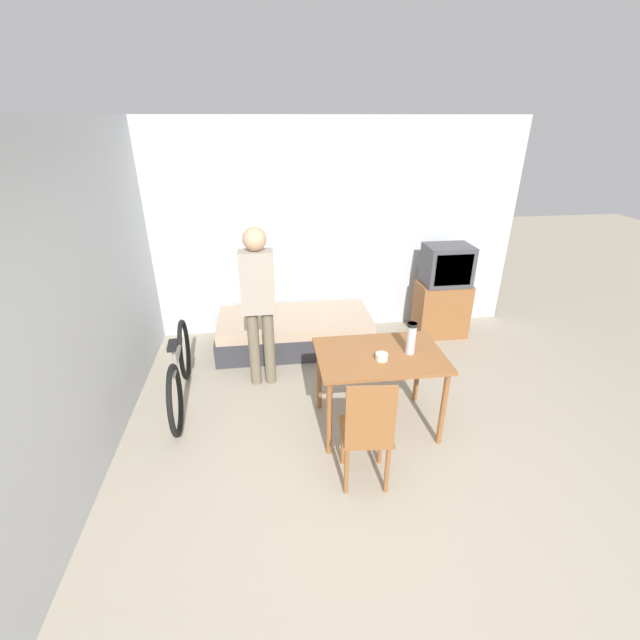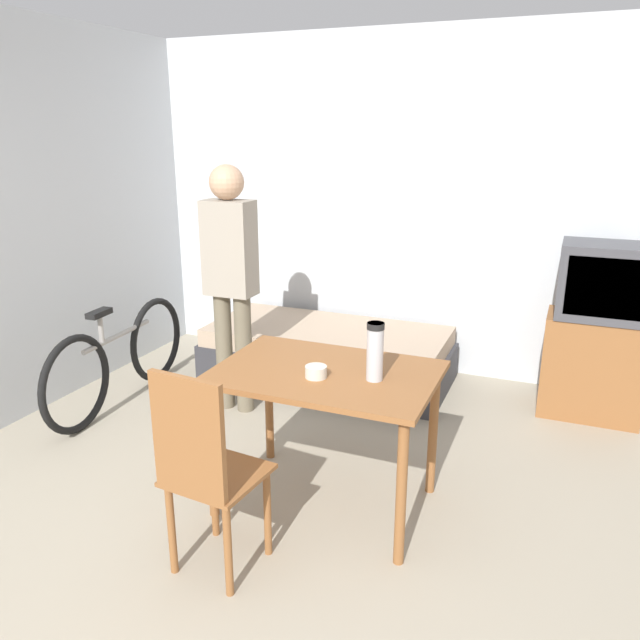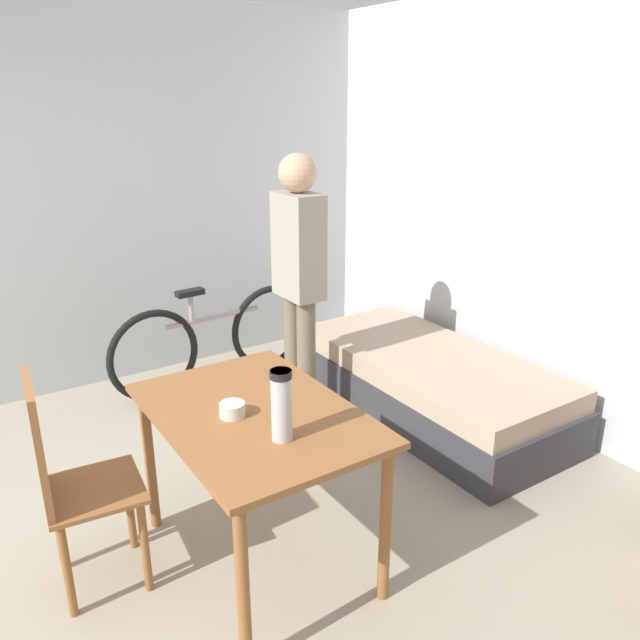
# 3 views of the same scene
# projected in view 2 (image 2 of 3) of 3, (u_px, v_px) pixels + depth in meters

# --- Properties ---
(wall_back) EXTENTS (5.22, 0.06, 2.70)m
(wall_back) POSITION_uv_depth(u_px,v_px,m) (398.00, 206.00, 5.05)
(wall_back) COLOR silver
(wall_back) RESTS_ON ground_plane
(wall_left) EXTENTS (0.06, 4.49, 2.70)m
(wall_left) POSITION_uv_depth(u_px,v_px,m) (24.00, 221.00, 4.26)
(wall_left) COLOR silver
(wall_left) RESTS_ON ground_plane
(daybed) EXTENTS (1.94, 0.89, 0.43)m
(daybed) POSITION_uv_depth(u_px,v_px,m) (328.00, 354.00, 5.04)
(daybed) COLOR #333338
(daybed) RESTS_ON ground_plane
(tv) EXTENTS (0.66, 0.43, 1.23)m
(tv) POSITION_uv_depth(u_px,v_px,m) (597.00, 334.00, 4.29)
(tv) COLOR brown
(tv) RESTS_ON ground_plane
(dining_table) EXTENTS (1.13, 0.78, 0.77)m
(dining_table) POSITION_uv_depth(u_px,v_px,m) (326.00, 389.00, 3.22)
(dining_table) COLOR brown
(dining_table) RESTS_ON ground_plane
(wooden_chair) EXTENTS (0.43, 0.43, 1.01)m
(wooden_chair) POSITION_uv_depth(u_px,v_px,m) (204.00, 466.00, 2.70)
(wooden_chair) COLOR brown
(wooden_chair) RESTS_ON ground_plane
(bicycle) EXTENTS (0.16, 1.63, 0.76)m
(bicycle) POSITION_uv_depth(u_px,v_px,m) (120.00, 358.00, 4.56)
(bicycle) COLOR black
(bicycle) RESTS_ON ground_plane
(person_standing) EXTENTS (0.34, 0.23, 1.74)m
(person_standing) POSITION_uv_depth(u_px,v_px,m) (230.00, 271.00, 4.27)
(person_standing) COLOR #6B604C
(person_standing) RESTS_ON ground_plane
(thermos_flask) EXTENTS (0.09, 0.09, 0.29)m
(thermos_flask) POSITION_uv_depth(u_px,v_px,m) (375.00, 349.00, 3.03)
(thermos_flask) COLOR #B7B7BC
(thermos_flask) RESTS_ON dining_table
(mate_bowl) EXTENTS (0.11, 0.11, 0.06)m
(mate_bowl) POSITION_uv_depth(u_px,v_px,m) (316.00, 372.00, 3.10)
(mate_bowl) COLOR beige
(mate_bowl) RESTS_ON dining_table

